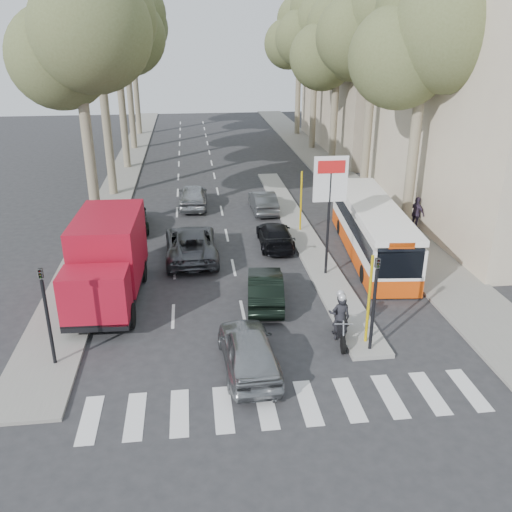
# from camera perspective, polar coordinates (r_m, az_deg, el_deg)

# --- Properties ---
(ground) EXTENTS (120.00, 120.00, 0.00)m
(ground) POSITION_cam_1_polar(r_m,az_deg,el_deg) (20.40, 1.72, -8.42)
(ground) COLOR #28282B
(ground) RESTS_ON ground
(sidewalk_right) EXTENTS (3.20, 70.00, 0.12)m
(sidewalk_right) POSITION_cam_1_polar(r_m,az_deg,el_deg) (44.99, 7.87, 8.95)
(sidewalk_right) COLOR gray
(sidewalk_right) RESTS_ON ground
(median_left) EXTENTS (2.40, 64.00, 0.12)m
(median_left) POSITION_cam_1_polar(r_m,az_deg,el_deg) (46.75, -13.47, 9.06)
(median_left) COLOR gray
(median_left) RESTS_ON ground
(traffic_island) EXTENTS (1.50, 26.00, 0.16)m
(traffic_island) POSITION_cam_1_polar(r_m,az_deg,el_deg) (30.72, 4.65, 2.67)
(traffic_island) COLOR gray
(traffic_island) RESTS_ON ground
(building_far) EXTENTS (11.00, 20.00, 16.00)m
(building_far) POSITION_cam_1_polar(r_m,az_deg,el_deg) (54.47, 13.32, 19.39)
(building_far) COLOR #B7A88E
(building_far) RESTS_ON ground
(billboard) EXTENTS (1.50, 12.10, 5.60)m
(billboard) POSITION_cam_1_polar(r_m,az_deg,el_deg) (24.04, 7.74, 5.95)
(billboard) COLOR yellow
(billboard) RESTS_ON ground
(traffic_light_island) EXTENTS (0.16, 0.41, 3.60)m
(traffic_light_island) POSITION_cam_1_polar(r_m,az_deg,el_deg) (18.67, 12.44, -3.41)
(traffic_light_island) COLOR black
(traffic_light_island) RESTS_ON ground
(traffic_light_left) EXTENTS (0.16, 0.41, 3.60)m
(traffic_light_left) POSITION_cam_1_polar(r_m,az_deg,el_deg) (18.78, -21.34, -4.37)
(traffic_light_left) COLOR black
(traffic_light_left) RESTS_ON ground
(tree_l_a) EXTENTS (7.40, 7.20, 14.10)m
(tree_l_a) POSITION_cam_1_polar(r_m,az_deg,el_deg) (29.82, -18.22, 21.33)
(tree_l_a) COLOR #6B604C
(tree_l_a) RESTS_ON ground
(tree_l_b) EXTENTS (7.40, 7.20, 14.88)m
(tree_l_b) POSITION_cam_1_polar(r_m,az_deg,el_deg) (37.75, -16.28, 22.64)
(tree_l_b) COLOR #6B604C
(tree_l_b) RESTS_ON ground
(tree_l_c) EXTENTS (7.40, 7.20, 13.71)m
(tree_l_c) POSITION_cam_1_polar(r_m,az_deg,el_deg) (45.66, -14.36, 21.36)
(tree_l_c) COLOR #6B604C
(tree_l_c) RESTS_ON ground
(tree_l_d) EXTENTS (7.40, 7.20, 15.66)m
(tree_l_d) POSITION_cam_1_polar(r_m,az_deg,el_deg) (53.64, -13.65, 23.36)
(tree_l_d) COLOR #6B604C
(tree_l_d) RESTS_ON ground
(tree_l_e) EXTENTS (7.40, 7.20, 14.49)m
(tree_l_e) POSITION_cam_1_polar(r_m,az_deg,el_deg) (61.60, -12.87, 22.28)
(tree_l_e) COLOR #6B604C
(tree_l_e) RESTS_ON ground
(tree_r_a) EXTENTS (7.40, 7.20, 14.10)m
(tree_r_a) POSITION_cam_1_polar(r_m,az_deg,el_deg) (29.84, 17.66, 21.39)
(tree_r_a) COLOR #6B604C
(tree_r_a) RESTS_ON ground
(tree_r_b) EXTENTS (7.40, 7.20, 15.27)m
(tree_r_b) POSITION_cam_1_polar(r_m,az_deg,el_deg) (37.36, 12.73, 23.49)
(tree_r_b) COLOR #6B604C
(tree_r_b) RESTS_ON ground
(tree_r_c) EXTENTS (7.40, 7.20, 13.32)m
(tree_r_c) POSITION_cam_1_polar(r_m,az_deg,el_deg) (44.95, 8.75, 21.31)
(tree_r_c) COLOR #6B604C
(tree_r_c) RESTS_ON ground
(tree_r_d) EXTENTS (7.40, 7.20, 14.88)m
(tree_r_d) POSITION_cam_1_polar(r_m,az_deg,el_deg) (52.73, 6.50, 23.07)
(tree_r_d) COLOR #6B604C
(tree_r_d) RESTS_ON ground
(tree_r_e) EXTENTS (7.40, 7.20, 14.10)m
(tree_r_e) POSITION_cam_1_polar(r_m,az_deg,el_deg) (60.57, 4.73, 22.40)
(tree_r_e) COLOR #6B604C
(tree_r_e) RESTS_ON ground
(silver_hatchback) EXTENTS (1.97, 4.43, 1.48)m
(silver_hatchback) POSITION_cam_1_polar(r_m,az_deg,el_deg) (18.20, -0.77, -9.86)
(silver_hatchback) COLOR gray
(silver_hatchback) RESTS_ON ground
(dark_hatchback) EXTENTS (1.86, 4.22, 1.35)m
(dark_hatchback) POSITION_cam_1_polar(r_m,az_deg,el_deg) (22.45, 0.97, -3.38)
(dark_hatchback) COLOR black
(dark_hatchback) RESTS_ON ground
(queue_car_a) EXTENTS (2.61, 5.43, 1.49)m
(queue_car_a) POSITION_cam_1_polar(r_m,az_deg,el_deg) (27.11, -6.85, 1.32)
(queue_car_a) COLOR #4A4C51
(queue_car_a) RESTS_ON ground
(queue_car_b) EXTENTS (1.82, 4.25, 1.22)m
(queue_car_b) POSITION_cam_1_polar(r_m,az_deg,el_deg) (28.44, 2.03, 2.21)
(queue_car_b) COLOR black
(queue_car_b) RESTS_ON ground
(queue_car_c) EXTENTS (1.94, 4.49, 1.51)m
(queue_car_c) POSITION_cam_1_polar(r_m,az_deg,el_deg) (35.11, -6.66, 6.31)
(queue_car_c) COLOR #96999D
(queue_car_c) RESTS_ON ground
(queue_car_d) EXTENTS (1.50, 4.02, 1.31)m
(queue_car_d) POSITION_cam_1_polar(r_m,az_deg,el_deg) (34.03, 0.75, 5.76)
(queue_car_d) COLOR #43464A
(queue_car_d) RESTS_ON ground
(queue_car_e) EXTENTS (2.54, 5.00, 1.39)m
(queue_car_e) POSITION_cam_1_polar(r_m,az_deg,el_deg) (31.79, -13.13, 4.01)
(queue_car_e) COLOR black
(queue_car_e) RESTS_ON ground
(red_truck) EXTENTS (2.76, 6.68, 3.52)m
(red_truck) POSITION_cam_1_polar(r_m,az_deg,el_deg) (23.03, -15.36, -0.31)
(red_truck) COLOR black
(red_truck) RESTS_ON ground
(city_bus) EXTENTS (3.20, 10.38, 2.69)m
(city_bus) POSITION_cam_1_polar(r_m,az_deg,el_deg) (27.63, 12.10, 2.87)
(city_bus) COLOR #DA460C
(city_bus) RESTS_ON ground
(motorcycle) EXTENTS (0.90, 2.25, 1.92)m
(motorcycle) POSITION_cam_1_polar(r_m,az_deg,el_deg) (20.11, 8.83, -6.34)
(motorcycle) COLOR black
(motorcycle) RESTS_ON ground
(pedestrian_near) EXTENTS (0.95, 1.24, 1.89)m
(pedestrian_near) POSITION_cam_1_polar(r_m,az_deg,el_deg) (31.70, 16.54, 4.32)
(pedestrian_near) COLOR #382D43
(pedestrian_near) RESTS_ON sidewalk_right
(pedestrian_far) EXTENTS (1.37, 1.13, 1.95)m
(pedestrian_far) POSITION_cam_1_polar(r_m,az_deg,el_deg) (30.43, 13.09, 3.97)
(pedestrian_far) COLOR #6E5D52
(pedestrian_far) RESTS_ON sidewalk_right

